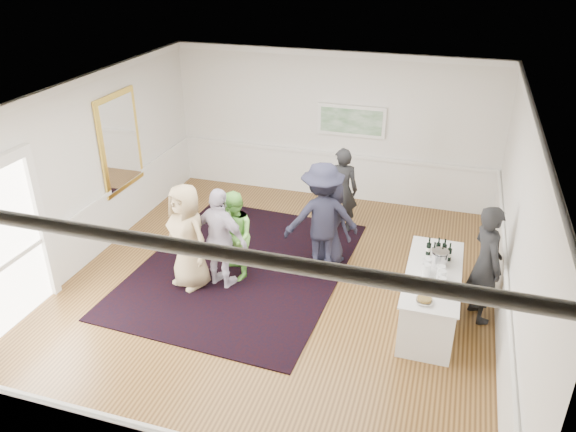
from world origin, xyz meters
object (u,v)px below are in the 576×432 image
(guest_dark_a, at_px, (322,218))
(guest_navy, at_px, (330,222))
(guest_green, at_px, (234,237))
(ice_bucket, at_px, (439,259))
(nut_bowl, at_px, (424,300))
(guest_dark_b, at_px, (341,190))
(guest_tan, at_px, (187,237))
(guest_lilac, at_px, (221,239))
(serving_table, at_px, (430,296))
(bartender, at_px, (486,264))

(guest_dark_a, xyz_separation_m, guest_navy, (0.09, 0.25, -0.18))
(guest_green, height_order, ice_bucket, guest_green)
(guest_dark_a, bearing_deg, guest_navy, -132.68)
(guest_green, bearing_deg, nut_bowl, 34.05)
(guest_dark_a, relative_size, ice_bucket, 7.60)
(guest_dark_b, bearing_deg, guest_tan, 42.43)
(guest_green, relative_size, nut_bowl, 6.49)
(guest_green, bearing_deg, guest_lilac, -56.34)
(guest_dark_a, bearing_deg, guest_tan, 6.33)
(guest_dark_a, bearing_deg, guest_lilac, 10.91)
(serving_table, height_order, guest_lilac, guest_lilac)
(serving_table, relative_size, guest_dark_b, 1.21)
(guest_green, bearing_deg, ice_bucket, 51.95)
(serving_table, xyz_separation_m, guest_dark_a, (-1.93, 0.94, 0.56))
(guest_lilac, relative_size, nut_bowl, 7.27)
(serving_table, bearing_deg, nut_bowl, -94.84)
(guest_green, bearing_deg, guest_dark_a, 80.06)
(ice_bucket, xyz_separation_m, nut_bowl, (-0.12, -1.03, -0.08))
(serving_table, height_order, guest_dark_a, guest_dark_a)
(guest_lilac, distance_m, guest_navy, 1.96)
(guest_green, bearing_deg, guest_navy, 86.24)
(serving_table, distance_m, guest_navy, 2.23)
(serving_table, height_order, guest_dark_b, guest_dark_b)
(nut_bowl, bearing_deg, guest_dark_a, 136.73)
(nut_bowl, bearing_deg, guest_tan, 170.83)
(guest_lilac, bearing_deg, serving_table, -164.50)
(guest_tan, xyz_separation_m, guest_dark_a, (1.95, 1.14, 0.08))
(nut_bowl, bearing_deg, guest_dark_b, 119.66)
(guest_tan, height_order, guest_dark_b, guest_tan)
(serving_table, distance_m, nut_bowl, 0.93)
(bartender, relative_size, guest_lilac, 1.07)
(guest_tan, distance_m, guest_green, 0.78)
(guest_tan, xyz_separation_m, nut_bowl, (3.82, -0.62, -0.02))
(guest_green, distance_m, guest_dark_b, 2.57)
(guest_navy, distance_m, nut_bowl, 2.68)
(guest_tan, xyz_separation_m, guest_lilac, (0.52, 0.14, -0.03))
(guest_dark_b, xyz_separation_m, nut_bowl, (1.85, -3.24, 0.02))
(guest_lilac, height_order, guest_dark_b, guest_lilac)
(bartender, relative_size, guest_navy, 1.16)
(guest_green, height_order, guest_lilac, guest_lilac)
(bartender, height_order, guest_dark_a, guest_dark_a)
(guest_dark_a, bearing_deg, serving_table, 130.10)
(guest_green, relative_size, ice_bucket, 6.00)
(bartender, bearing_deg, guest_dark_b, 25.81)
(serving_table, xyz_separation_m, ice_bucket, (0.05, 0.22, 0.53))
(guest_dark_b, distance_m, guest_navy, 1.24)
(guest_navy, bearing_deg, guest_dark_a, 97.61)
(guest_green, bearing_deg, guest_tan, -92.28)
(ice_bucket, bearing_deg, nut_bowl, -96.70)
(ice_bucket, bearing_deg, guest_dark_b, 131.69)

